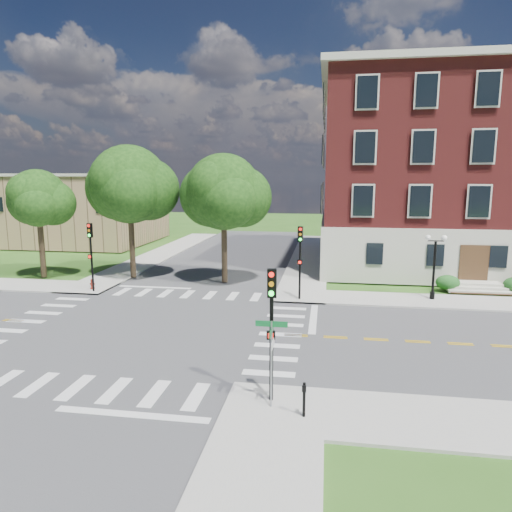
# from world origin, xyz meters

# --- Properties ---
(ground) EXTENTS (160.00, 160.00, 0.00)m
(ground) POSITION_xyz_m (0.00, 0.00, 0.00)
(ground) COLOR #2C5718
(ground) RESTS_ON ground
(road_ew) EXTENTS (90.00, 12.00, 0.01)m
(road_ew) POSITION_xyz_m (0.00, 0.00, 0.01)
(road_ew) COLOR #3D3D3F
(road_ew) RESTS_ON ground
(road_ns) EXTENTS (12.00, 90.00, 0.01)m
(road_ns) POSITION_xyz_m (0.00, 0.00, 0.01)
(road_ns) COLOR #3D3D3F
(road_ns) RESTS_ON ground
(sidewalk_ne) EXTENTS (34.00, 34.00, 0.12)m
(sidewalk_ne) POSITION_xyz_m (15.38, 15.38, 0.06)
(sidewalk_ne) COLOR #9E9B93
(sidewalk_ne) RESTS_ON ground
(sidewalk_nw) EXTENTS (34.00, 34.00, 0.12)m
(sidewalk_nw) POSITION_xyz_m (-15.38, 15.38, 0.06)
(sidewalk_nw) COLOR #9E9B93
(sidewalk_nw) RESTS_ON ground
(crosswalk_east) EXTENTS (2.20, 10.20, 0.02)m
(crosswalk_east) POSITION_xyz_m (7.20, 0.00, 0.00)
(crosswalk_east) COLOR silver
(crosswalk_east) RESTS_ON ground
(stop_bar_east) EXTENTS (0.40, 5.50, 0.00)m
(stop_bar_east) POSITION_xyz_m (8.80, 3.00, 0.00)
(stop_bar_east) COLOR silver
(stop_bar_east) RESTS_ON ground
(main_building) EXTENTS (30.60, 22.40, 16.50)m
(main_building) POSITION_xyz_m (24.00, 21.99, 8.34)
(main_building) COLOR beige
(main_building) RESTS_ON ground
(secondary_building) EXTENTS (20.40, 15.40, 8.30)m
(secondary_building) POSITION_xyz_m (-22.00, 30.00, 4.28)
(secondary_building) COLOR #A47C5A
(secondary_building) RESTS_ON ground
(tree_b) EXTENTS (4.44, 4.44, 8.53)m
(tree_b) POSITION_xyz_m (-12.89, 10.32, 6.39)
(tree_b) COLOR black
(tree_b) RESTS_ON ground
(tree_c) EXTENTS (6.06, 6.06, 10.39)m
(tree_c) POSITION_xyz_m (-5.81, 11.43, 7.46)
(tree_c) COLOR black
(tree_c) RESTS_ON ground
(tree_d) EXTENTS (5.65, 5.65, 9.66)m
(tree_d) POSITION_xyz_m (1.82, 10.86, 6.93)
(tree_d) COLOR black
(tree_d) RESTS_ON ground
(traffic_signal_se) EXTENTS (0.35, 0.40, 4.80)m
(traffic_signal_se) POSITION_xyz_m (7.60, -7.24, 3.19)
(traffic_signal_se) COLOR black
(traffic_signal_se) RESTS_ON ground
(traffic_signal_ne) EXTENTS (0.36, 0.40, 4.80)m
(traffic_signal_ne) POSITION_xyz_m (7.77, 6.73, 3.19)
(traffic_signal_ne) COLOR black
(traffic_signal_ne) RESTS_ON ground
(traffic_signal_nw) EXTENTS (0.36, 0.41, 4.80)m
(traffic_signal_nw) POSITION_xyz_m (-6.67, 6.62, 3.19)
(traffic_signal_nw) COLOR black
(traffic_signal_nw) RESTS_ON ground
(twin_lamp_west) EXTENTS (1.36, 0.36, 4.23)m
(twin_lamp_west) POSITION_xyz_m (16.40, 8.14, 2.52)
(twin_lamp_west) COLOR black
(twin_lamp_west) RESTS_ON ground
(street_sign_pole) EXTENTS (1.10, 1.10, 3.10)m
(street_sign_pole) POSITION_xyz_m (7.66, -7.70, 2.31)
(street_sign_pole) COLOR gray
(street_sign_pole) RESTS_ON ground
(push_button_post) EXTENTS (0.14, 0.21, 1.20)m
(push_button_post) POSITION_xyz_m (8.82, -8.23, 0.80)
(push_button_post) COLOR black
(push_button_post) RESTS_ON ground
(fire_hydrant) EXTENTS (0.35, 0.35, 0.75)m
(fire_hydrant) POSITION_xyz_m (-7.05, 7.21, 0.46)
(fire_hydrant) COLOR maroon
(fire_hydrant) RESTS_ON ground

